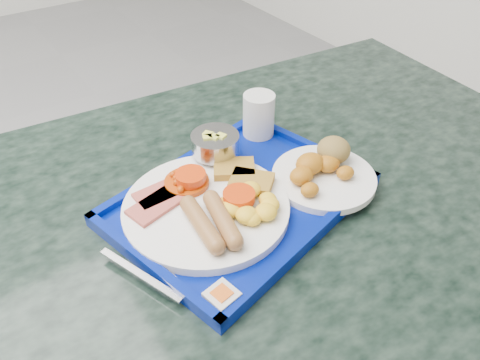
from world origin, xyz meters
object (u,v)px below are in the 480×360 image
(tray, at_px, (240,200))
(juice_cup, at_px, (259,114))
(table, at_px, (255,273))
(fruit_bowl, at_px, (215,144))
(main_plate, at_px, (212,204))
(bread_plate, at_px, (324,170))

(tray, bearing_deg, juice_cup, 45.21)
(tray, height_order, juice_cup, juice_cup)
(table, distance_m, fruit_bowl, 0.29)
(juice_cup, bearing_deg, main_plate, -144.15)
(fruit_bowl, bearing_deg, bread_plate, -48.40)
(tray, bearing_deg, main_plate, -179.70)
(bread_plate, distance_m, fruit_bowl, 0.20)
(tray, bearing_deg, fruit_bowl, 79.59)
(tray, distance_m, juice_cup, 0.21)
(table, height_order, bread_plate, bread_plate)
(juice_cup, bearing_deg, tray, -134.79)
(bread_plate, bearing_deg, main_plate, 169.63)
(tray, xyz_separation_m, fruit_bowl, (0.02, 0.11, 0.05))
(table, xyz_separation_m, bread_plate, (0.12, -0.04, 0.25))
(tray, xyz_separation_m, bread_plate, (0.16, -0.04, 0.02))
(fruit_bowl, relative_size, juice_cup, 1.01)
(table, distance_m, tray, 0.22)
(bread_plate, xyz_separation_m, juice_cup, (-0.01, 0.18, 0.03))
(bread_plate, bearing_deg, table, 162.20)
(bread_plate, height_order, fruit_bowl, same)
(bread_plate, bearing_deg, juice_cup, 93.57)
(table, bearing_deg, tray, 177.80)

